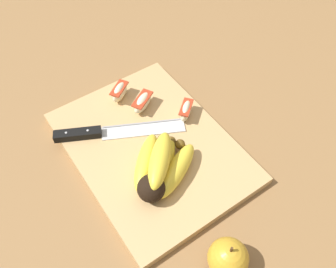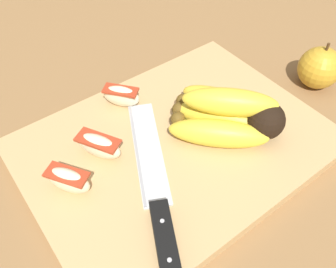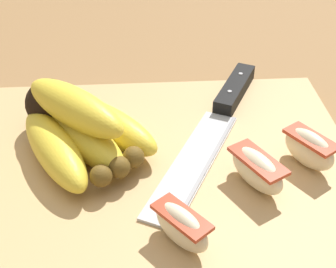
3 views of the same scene
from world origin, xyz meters
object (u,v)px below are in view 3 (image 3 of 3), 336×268
(chefs_knife, at_px, (222,112))
(apple_wedge_far, at_px, (257,169))
(apple_wedge_middle, at_px, (181,226))
(banana_bunch, at_px, (76,126))
(apple_wedge_near, at_px, (309,148))

(chefs_knife, height_order, apple_wedge_far, apple_wedge_far)
(chefs_knife, relative_size, apple_wedge_far, 3.92)
(apple_wedge_middle, xyz_separation_m, apple_wedge_far, (-0.08, -0.07, -0.00))
(banana_bunch, relative_size, apple_wedge_near, 2.82)
(apple_wedge_middle, relative_size, apple_wedge_far, 0.84)
(chefs_knife, xyz_separation_m, apple_wedge_near, (-0.07, 0.09, 0.01))
(banana_bunch, xyz_separation_m, chefs_knife, (-0.16, -0.05, -0.02))
(banana_bunch, distance_m, apple_wedge_near, 0.23)
(banana_bunch, xyz_separation_m, apple_wedge_middle, (-0.09, 0.13, -0.01))
(apple_wedge_middle, distance_m, apple_wedge_far, 0.10)
(chefs_knife, relative_size, apple_wedge_near, 4.40)
(chefs_knife, bearing_deg, banana_bunch, 16.97)
(chefs_knife, relative_size, apple_wedge_middle, 4.65)
(apple_wedge_near, xyz_separation_m, apple_wedge_middle, (0.13, 0.09, -0.00))
(banana_bunch, relative_size, apple_wedge_middle, 2.98)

